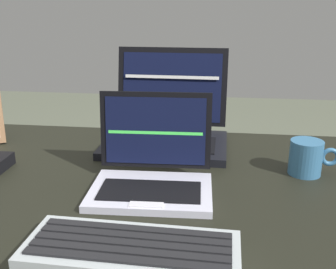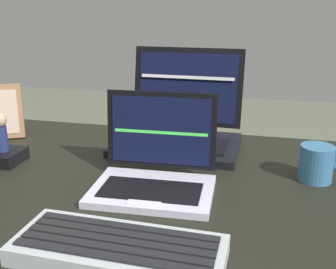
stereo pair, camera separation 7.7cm
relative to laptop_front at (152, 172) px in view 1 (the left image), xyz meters
The scene contains 5 objects.
desk 0.14m from the laptop_front, behind, with size 1.58×0.82×0.71m.
laptop_front is the anchor object (origin of this frame).
laptop_rear 0.30m from the laptop_front, 90.97° to the left, with size 0.34×0.29×0.26m.
external_keyboard 0.26m from the laptop_front, 88.14° to the right, with size 0.34×0.14×0.03m.
coffee_mug 0.37m from the laptop_front, 19.92° to the left, with size 0.11×0.08×0.08m.
Camera 1 is at (0.23, -0.78, 1.10)m, focal length 42.56 mm.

